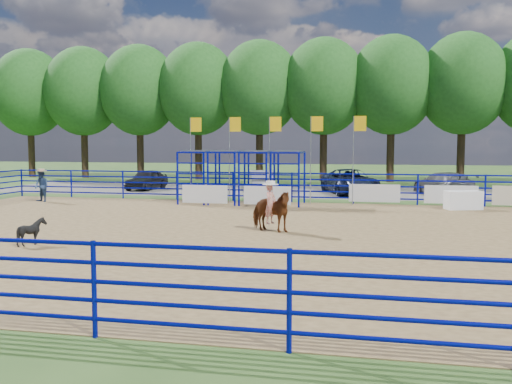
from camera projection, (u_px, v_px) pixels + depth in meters
ground at (245, 234)px, 18.46m from camera, size 120.00×120.00×0.00m
arena_dirt at (245, 234)px, 18.46m from camera, size 30.00×20.00×0.02m
gravel_strip at (309, 191)px, 35.01m from camera, size 40.00×10.00×0.01m
announcer_table at (463, 200)px, 25.16m from camera, size 1.68×1.16×0.82m
horse_and_rider at (270, 207)px, 18.85m from camera, size 1.81×1.34×2.35m
calf at (32, 231)px, 16.40m from camera, size 0.89×0.84×0.80m
spectator_cowboy at (41, 185)px, 28.33m from camera, size 0.93×0.83×1.63m
car_a at (147, 179)px, 35.88m from camera, size 1.75×3.83×1.27m
car_b at (261, 180)px, 34.98m from camera, size 2.43×4.09×1.27m
car_c at (350, 182)px, 32.81m from camera, size 3.96×5.63×1.43m
car_d at (443, 184)px, 31.85m from camera, size 3.44×4.89×1.32m
perimeter_fence at (245, 212)px, 18.39m from camera, size 30.10×20.10×1.50m
chute_assembly at (249, 178)px, 27.36m from camera, size 19.32×2.41×4.20m
treeline at (324, 82)px, 43.12m from camera, size 56.40×6.40×11.24m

